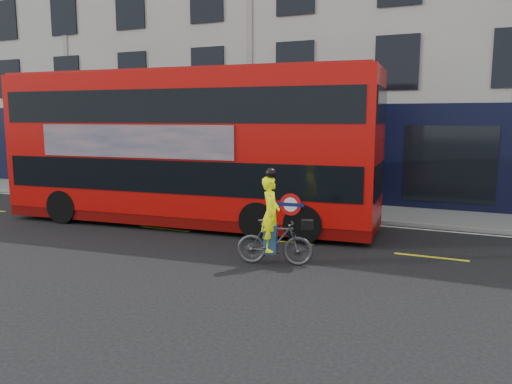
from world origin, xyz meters
The scene contains 8 objects.
ground centered at (0.00, 0.00, 0.00)m, with size 120.00×120.00×0.00m, color black.
pavement centered at (0.00, 6.50, 0.06)m, with size 60.00×3.00×0.12m, color slate.
kerb centered at (0.00, 5.00, 0.07)m, with size 60.00×0.12×0.13m, color gray.
building_terrace centered at (0.00, 12.94, 7.49)m, with size 50.00×10.07×15.00m.
road_edge_line centered at (0.00, 4.70, 0.00)m, with size 58.00×0.10×0.01m, color silver.
lane_dashes centered at (0.00, 1.50, 0.00)m, with size 58.00×0.12×0.01m, color yellow, non-canonical shape.
bus centered at (0.34, 2.45, 2.54)m, with size 12.44×3.73×4.95m.
cyclist centered at (4.59, -0.69, 0.78)m, with size 1.90×0.93×2.33m.
Camera 1 is at (8.89, -11.43, 3.49)m, focal length 35.00 mm.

